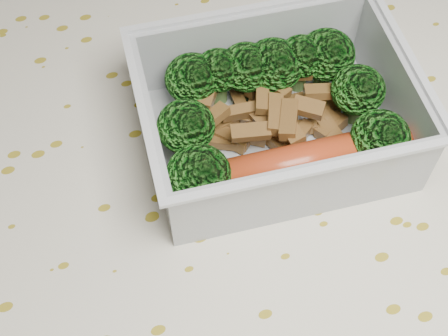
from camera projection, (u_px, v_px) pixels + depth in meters
name	position (u px, v px, depth m)	size (l,w,h in m)	color
dining_table	(227.00, 245.00, 0.51)	(1.40, 0.90, 0.75)	brown
tablecloth	(228.00, 216.00, 0.47)	(1.46, 0.96, 0.19)	silver
lunch_container	(275.00, 121.00, 0.44)	(0.20, 0.16, 0.07)	silver
broccoli_florets	(268.00, 94.00, 0.44)	(0.17, 0.13, 0.05)	#608C3F
meat_pile	(273.00, 115.00, 0.45)	(0.12, 0.08, 0.03)	brown
sausage	(299.00, 163.00, 0.42)	(0.17, 0.04, 0.03)	#B03817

